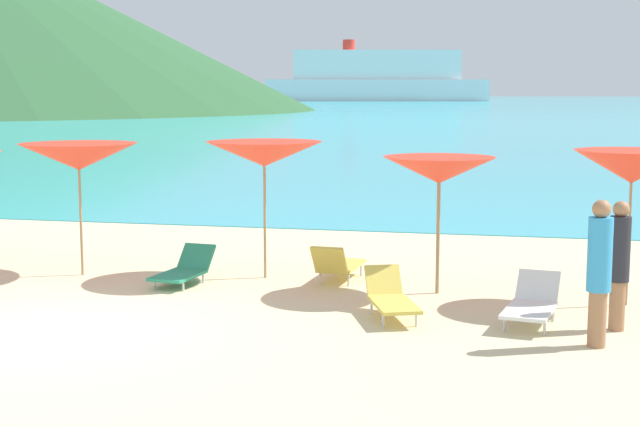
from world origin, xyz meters
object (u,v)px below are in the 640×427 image
(lounge_chair_6, at_px, (391,297))
(beachgoer_0, at_px, (619,261))
(cruise_ship, at_px, (376,79))
(umbrella_5, at_px, (439,170))
(lounge_chair_7, at_px, (184,269))
(umbrella_4, at_px, (264,154))
(beachgoer_2, at_px, (599,268))
(umbrella_6, at_px, (632,167))
(lounge_chair_2, at_px, (532,303))
(lounge_chair_3, at_px, (338,264))
(umbrella_3, at_px, (79,157))

(lounge_chair_6, xyz_separation_m, beachgoer_0, (3.10, -0.02, 0.66))
(cruise_ship, bearing_deg, umbrella_5, -94.50)
(lounge_chair_7, height_order, beachgoer_0, beachgoer_0)
(umbrella_4, distance_m, umbrella_5, 3.10)
(beachgoer_2, relative_size, cruise_ship, 0.03)
(lounge_chair_6, bearing_deg, cruise_ship, 77.85)
(umbrella_6, distance_m, cruise_ship, 256.68)
(umbrella_6, xyz_separation_m, lounge_chair_2, (-1.41, -1.47, -1.81))
(umbrella_5, bearing_deg, beachgoer_2, -49.66)
(umbrella_4, xyz_separation_m, lounge_chair_6, (2.55, -2.34, -1.86))
(umbrella_6, height_order, lounge_chair_3, umbrella_6)
(umbrella_5, relative_size, lounge_chair_3, 1.37)
(lounge_chair_3, height_order, beachgoer_2, beachgoer_2)
(beachgoer_2, bearing_deg, lounge_chair_2, -162.13)
(umbrella_5, bearing_deg, lounge_chair_7, -177.11)
(beachgoer_0, bearing_deg, umbrella_4, -24.21)
(umbrella_4, distance_m, cruise_ship, 254.94)
(lounge_chair_3, xyz_separation_m, beachgoer_2, (4.00, -3.15, 0.71))
(umbrella_5, bearing_deg, umbrella_3, 179.09)
(beachgoer_0, distance_m, cruise_ship, 258.21)
(lounge_chair_2, xyz_separation_m, lounge_chair_6, (-1.97, -0.10, 0.00))
(lounge_chair_2, height_order, beachgoer_2, beachgoer_2)
(umbrella_3, xyz_separation_m, lounge_chair_3, (4.54, 0.37, -1.78))
(umbrella_3, bearing_deg, lounge_chair_6, -17.88)
(lounge_chair_3, bearing_deg, umbrella_4, -0.70)
(lounge_chair_6, distance_m, lounge_chair_7, 4.05)
(beachgoer_2, xyz_separation_m, cruise_ship, (-44.29, 255.17, 5.45))
(lounge_chair_7, height_order, beachgoer_2, beachgoer_2)
(umbrella_4, bearing_deg, lounge_chair_3, -4.72)
(umbrella_3, bearing_deg, umbrella_5, -0.91)
(lounge_chair_7, distance_m, cruise_ship, 255.58)
(beachgoer_0, bearing_deg, umbrella_6, -101.64)
(umbrella_3, relative_size, beachgoer_2, 1.23)
(umbrella_4, height_order, umbrella_5, umbrella_4)
(umbrella_5, distance_m, cruise_ship, 255.99)
(lounge_chair_2, height_order, beachgoer_0, beachgoer_0)
(lounge_chair_2, bearing_deg, beachgoer_0, 3.66)
(umbrella_3, distance_m, lounge_chair_7, 2.76)
(umbrella_6, relative_size, cruise_ship, 0.04)
(umbrella_4, distance_m, beachgoer_0, 6.23)
(lounge_chair_3, bearing_deg, cruise_ship, -76.90)
(beachgoer_0, bearing_deg, cruise_ship, -81.62)
(lounge_chair_2, relative_size, cruise_ship, 0.02)
(umbrella_6, height_order, beachgoer_0, umbrella_6)
(cruise_ship, bearing_deg, lounge_chair_7, -95.45)
(umbrella_5, distance_m, lounge_chair_7, 4.58)
(umbrella_6, xyz_separation_m, beachgoer_2, (-0.60, -2.48, -1.09))
(lounge_chair_7, relative_size, cruise_ship, 0.02)
(beachgoer_2, distance_m, cruise_ship, 259.04)
(lounge_chair_2, relative_size, beachgoer_2, 0.82)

